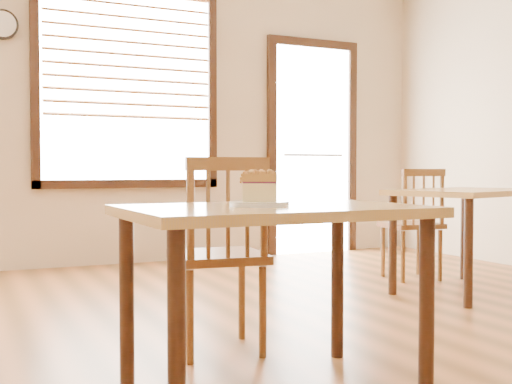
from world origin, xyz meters
TOP-DOWN VIEW (x-y plane):
  - window_right at (0.30, 3.97)m, footprint 1.76×0.10m
  - entry_door at (2.30, 3.98)m, footprint 1.08×0.06m
  - wall_clock at (-0.80, 3.96)m, footprint 0.26×0.05m
  - cafe_table_main at (-0.04, 0.23)m, footprint 1.17×0.79m
  - cafe_chair_main at (-0.02, 0.85)m, footprint 0.49×0.49m
  - cafe_table_second at (2.19, 1.54)m, footprint 1.26×1.02m
  - cafe_chair_second at (2.18, 2.13)m, footprint 0.47×0.47m
  - plate at (-0.10, 0.24)m, footprint 0.23×0.23m
  - cake_slice at (-0.10, 0.24)m, footprint 0.16×0.15m

SIDE VIEW (x-z plane):
  - cafe_chair_second at x=2.18m, z-range 0.00..0.91m
  - cafe_chair_main at x=-0.02m, z-range 0.00..0.97m
  - cafe_table_second at x=2.19m, z-range 0.26..1.01m
  - cafe_table_main at x=-0.04m, z-range 0.27..1.02m
  - plate at x=-0.10m, z-range 0.75..0.77m
  - cake_slice at x=-0.10m, z-range 0.77..0.89m
  - entry_door at x=2.30m, z-range 0.05..2.34m
  - window_right at x=0.30m, z-range 0.83..2.79m
  - wall_clock at x=-0.80m, z-range 2.02..2.28m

